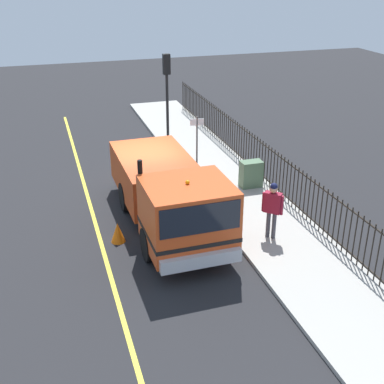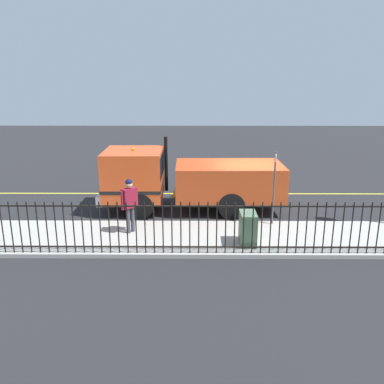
{
  "view_description": "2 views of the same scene",
  "coord_description": "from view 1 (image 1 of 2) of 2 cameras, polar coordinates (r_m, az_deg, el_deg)",
  "views": [
    {
      "loc": [
        -3.2,
        -16.03,
        7.65
      ],
      "look_at": [
        1.07,
        -2.33,
        1.05
      ],
      "focal_mm": 47.01,
      "sensor_mm": 36.0,
      "label": 1
    },
    {
      "loc": [
        15.21,
        -2.13,
        4.97
      ],
      "look_at": [
        1.09,
        -2.22,
        0.94
      ],
      "focal_mm": 38.07,
      "sensor_mm": 36.0,
      "label": 2
    }
  ],
  "objects": [
    {
      "name": "ground_plane",
      "position": [
        18.05,
        -5.46,
        -0.52
      ],
      "size": [
        54.57,
        54.57,
        0.0
      ],
      "primitive_type": "plane",
      "color": "#232326",
      "rests_on": "ground"
    },
    {
      "name": "sidewalk_slab",
      "position": [
        18.88,
        4.31,
        0.91
      ],
      "size": [
        2.8,
        24.81,
        0.12
      ],
      "primitive_type": "cube",
      "color": "#A3A099",
      "rests_on": "ground"
    },
    {
      "name": "lane_marking",
      "position": [
        17.81,
        -11.53,
        -1.29
      ],
      "size": [
        0.12,
        22.32,
        0.01
      ],
      "primitive_type": "cube",
      "color": "yellow",
      "rests_on": "ground"
    },
    {
      "name": "work_truck",
      "position": [
        15.16,
        -2.47,
        -0.18
      ],
      "size": [
        2.44,
        6.89,
        2.68
      ],
      "rotation": [
        0.0,
        0.0,
        3.16
      ],
      "color": "#D84C1E",
      "rests_on": "ground"
    },
    {
      "name": "worker_standing",
      "position": [
        14.83,
        9.12,
        -1.43
      ],
      "size": [
        0.52,
        0.51,
        1.77
      ],
      "rotation": [
        0.0,
        0.0,
        2.38
      ],
      "color": "maroon",
      "rests_on": "sidewalk_slab"
    },
    {
      "name": "iron_fence",
      "position": [
        19.05,
        7.94,
        3.64
      ],
      "size": [
        0.04,
        21.12,
        1.52
      ],
      "color": "black",
      "rests_on": "sidewalk_slab"
    },
    {
      "name": "traffic_light_near",
      "position": [
        21.88,
        -2.87,
        12.35
      ],
      "size": [
        0.31,
        0.22,
        4.04
      ],
      "rotation": [
        0.0,
        0.0,
        3.18
      ],
      "color": "black",
      "rests_on": "sidewalk_slab"
    },
    {
      "name": "utility_cabinet",
      "position": [
        18.43,
        6.71,
        2.05
      ],
      "size": [
        0.78,
        0.47,
        0.98
      ],
      "primitive_type": "cube",
      "color": "#4C6B4C",
      "rests_on": "sidewalk_slab"
    },
    {
      "name": "traffic_cone",
      "position": [
        15.17,
        -8.41,
        -4.56
      ],
      "size": [
        0.43,
        0.43,
        0.62
      ],
      "primitive_type": "cone",
      "color": "orange",
      "rests_on": "ground"
    },
    {
      "name": "street_sign",
      "position": [
        18.39,
        0.56,
        5.7
      ],
      "size": [
        0.5,
        0.09,
        2.5
      ],
      "color": "#4C4C4C",
      "rests_on": "sidewalk_slab"
    }
  ]
}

